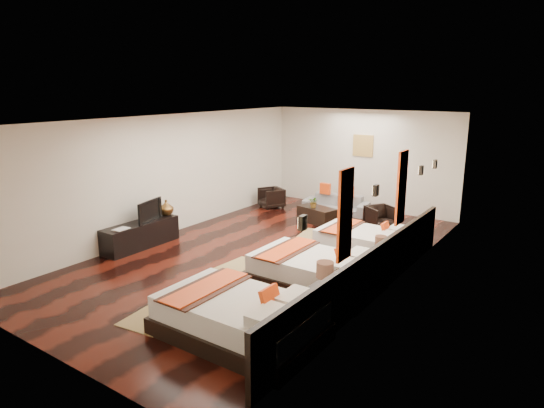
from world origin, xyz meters
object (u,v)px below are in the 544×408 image
Objects in this scene: nightstand_a at (324,301)px; book at (117,229)px; bed_near at (240,317)px; coffee_table at (317,215)px; armchair_right at (380,217)px; table_plant at (314,202)px; tv_console at (141,235)px; armchair_left at (271,198)px; sofa at (336,205)px; bed_mid at (316,271)px; nightstand_b at (380,263)px; bed_far at (365,242)px; figurine at (166,207)px; tv at (147,211)px.

book is at bearing 178.30° from nightstand_a.
bed_near is 2.31× the size of coffee_table.
bed_near is at bearing -125.34° from nightstand_a.
armchair_right is 1.70m from table_plant.
tv_console is at bearing 171.45° from nightstand_a.
armchair_left is at bearing 85.41° from tv_console.
coffee_table is (0.00, -1.05, -0.06)m from sofa.
coffee_table is at bearing 12.05° from armchair_left.
nightstand_b is (0.75, 1.04, -0.01)m from bed_mid.
bed_near reaches higher than book.
bed_mid is at bearing -89.91° from bed_far.
table_plant reaches higher than tv_console.
coffee_table is (-1.98, 3.54, -0.09)m from bed_mid.
table_plant is at bearing 121.56° from nightstand_a.
coffee_table is (2.22, 3.87, -0.08)m from tv_console.
nightstand_b is at bearing -42.52° from coffee_table.
nightstand_b reaches higher than book.
table_plant is at bearing 63.83° from book.
nightstand_b reaches higher than tv_console.
bed_mid reaches higher than table_plant.
book is (0.00, -0.60, 0.29)m from tv_console.
sofa is at bearing 65.77° from tv_console.
bed_far is 1.11× the size of sofa.
tv_console is 2.84× the size of armchair_right.
figurine is 0.35× the size of coffee_table.
bed_near is 3.64× the size of armchair_right.
tv_console is (-4.20, -0.33, -0.01)m from bed_mid.
nightstand_b is 1.24× the size of armchair_right.
sofa is (2.22, 4.92, -0.02)m from tv_console.
tv_console is 1.02× the size of sofa.
sofa is at bearing 61.87° from figurine.
coffee_table is at bearing 54.40° from figurine.
book reaches higher than tv_console.
nightstand_b reaches higher than sofa.
bed_far is at bearing 103.37° from nightstand_a.
nightstand_a is at bearing -90.00° from nightstand_b.
coffee_table is at bearing -44.60° from tv.
armchair_left reaches higher than tv_console.
nightstand_b reaches higher than table_plant.
bed_far is at bearing 90.09° from bed_mid.
figurine is at bearing -125.59° from table_plant.
bed_mid is 7.44× the size of table_plant.
figurine is (-4.95, 1.52, 0.39)m from nightstand_a.
armchair_left is at bearing 162.09° from coffee_table.
nightstand_a is at bearing -72.77° from sofa.
nightstand_b is 3.13m from armchair_right.
bed_mid is 1.23× the size of tv_console.
table_plant is (1.80, -0.68, 0.26)m from armchair_left.
bed_mid is (-0.00, 2.13, -0.01)m from bed_near.
tv_console is 4.46m from coffee_table.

